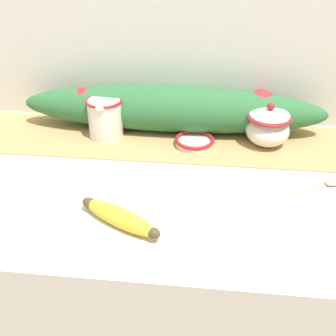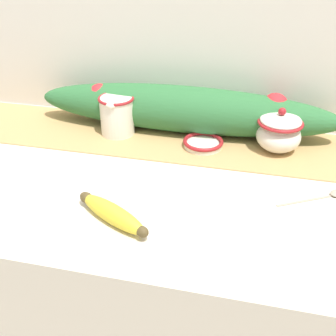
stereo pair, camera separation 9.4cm
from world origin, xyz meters
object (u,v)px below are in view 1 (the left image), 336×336
sugar_bowl (268,126)px  small_dish (194,141)px  banana (119,217)px  spoon (329,183)px  cream_pitcher (105,117)px

sugar_bowl → small_dish: bearing=-172.5°
banana → spoon: bearing=23.6°
small_dish → banana: size_ratio=0.58×
sugar_bowl → banana: (-0.32, -0.38, -0.04)m
sugar_bowl → small_dish: 0.20m
small_dish → spoon: size_ratio=0.67×
sugar_bowl → small_dish: (-0.19, -0.03, -0.04)m
cream_pitcher → sugar_bowl: 0.44m
banana → spoon: banana is taller
cream_pitcher → banana: size_ratio=0.64×
banana → cream_pitcher: bearing=107.2°
small_dish → spoon: 0.36m
small_dish → banana: banana is taller
banana → spoon: size_ratio=1.15×
sugar_bowl → spoon: size_ratio=0.75×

